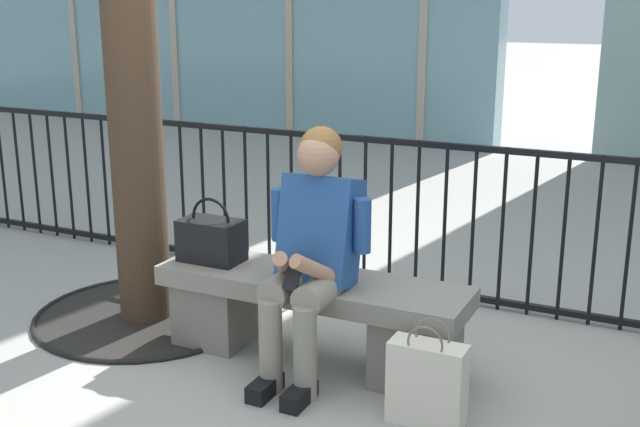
% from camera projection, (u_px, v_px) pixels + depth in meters
% --- Properties ---
extents(ground_plane, '(60.00, 60.00, 0.00)m').
position_uv_depth(ground_plane, '(311.00, 359.00, 4.08)').
color(ground_plane, '#9E9B93').
extents(stone_bench, '(1.60, 0.44, 0.45)m').
position_uv_depth(stone_bench, '(311.00, 310.00, 4.01)').
color(stone_bench, gray).
rests_on(stone_bench, ground).
extents(seated_person_with_phone, '(0.52, 0.66, 1.21)m').
position_uv_depth(seated_person_with_phone, '(312.00, 247.00, 3.77)').
color(seated_person_with_phone, gray).
rests_on(seated_person_with_phone, ground).
extents(handbag_on_bench, '(0.33, 0.20, 0.34)m').
position_uv_depth(handbag_on_bench, '(211.00, 239.00, 4.17)').
color(handbag_on_bench, black).
rests_on(handbag_on_bench, stone_bench).
extents(shopping_bag, '(0.33, 0.14, 0.47)m').
position_uv_depth(shopping_bag, '(427.00, 382.00, 3.42)').
color(shopping_bag, beige).
rests_on(shopping_bag, ground).
extents(plaza_railing, '(7.61, 0.04, 0.98)m').
position_uv_depth(plaza_railing, '(391.00, 215.00, 4.90)').
color(plaza_railing, black).
rests_on(plaza_railing, ground).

